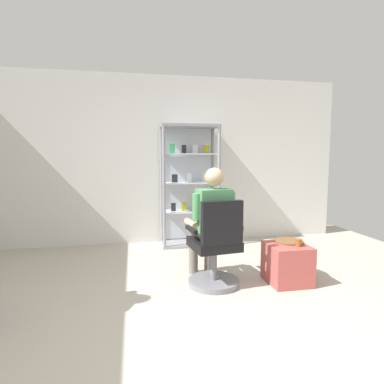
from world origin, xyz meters
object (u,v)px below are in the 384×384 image
office_chair (216,251)px  wooden_stool (289,248)px  tea_glass (299,243)px  seated_shopkeeper (210,219)px  display_cabinet_main (189,185)px  storage_crate (287,264)px

office_chair → wooden_stool: office_chair is taller
tea_glass → wooden_stool: tea_glass is taller
seated_shopkeeper → tea_glass: 0.99m
display_cabinet_main → tea_glass: 2.13m
seated_shopkeeper → display_cabinet_main: bearing=88.4°
display_cabinet_main → seated_shopkeeper: (-0.04, -1.59, -0.25)m
seated_shopkeeper → wooden_stool: size_ratio=2.82×
wooden_stool → office_chair: bearing=-176.7°
display_cabinet_main → office_chair: size_ratio=1.98×
display_cabinet_main → storage_crate: (0.79, -1.80, -0.75)m
display_cabinet_main → wooden_stool: 2.00m
office_chair → display_cabinet_main: bearing=89.3°
storage_crate → tea_glass: (0.09, -0.08, 0.26)m
office_chair → wooden_stool: 0.88m
seated_shopkeeper → wooden_stool: 0.97m
display_cabinet_main → tea_glass: (0.88, -1.87, -0.49)m
office_chair → seated_shopkeeper: bearing=97.9°
display_cabinet_main → seated_shopkeeper: bearing=-91.6°
seated_shopkeeper → office_chair: bearing=-82.1°
seated_shopkeeper → storage_crate: seated_shopkeeper is taller
display_cabinet_main → seated_shopkeeper: display_cabinet_main is taller
wooden_stool → seated_shopkeeper: bearing=172.9°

